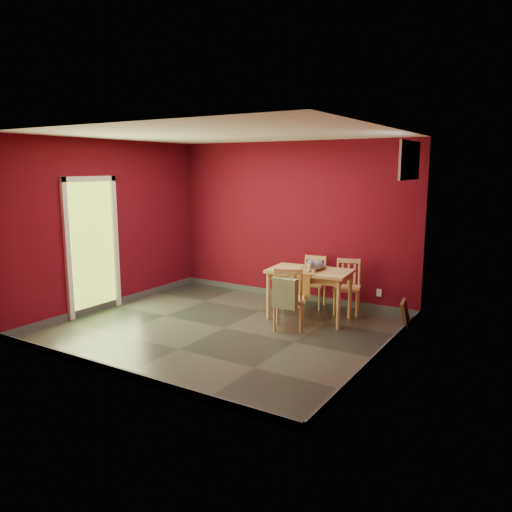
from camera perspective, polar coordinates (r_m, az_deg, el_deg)
The scene contains 13 objects.
ground at distance 7.21m, azimuth -3.61°, elevation -8.20°, with size 4.50×4.50×0.00m, color #2D342D.
room_shell at distance 7.20m, azimuth -3.61°, elevation -7.82°, with size 4.50×4.50×4.50m.
doorway at distance 8.16m, azimuth -18.27°, elevation 1.57°, with size 0.06×1.01×2.13m.
window at distance 6.81m, azimuth 17.11°, elevation 10.40°, with size 0.05×0.90×0.50m.
outlet_plate at distance 8.17m, azimuth 13.89°, elevation -4.10°, with size 0.08×0.01×0.12m, color silver.
dining_table at distance 7.50m, azimuth 6.16°, elevation -2.28°, with size 1.27×0.81×0.76m.
table_runner at distance 7.39m, azimuth 5.76°, elevation -2.16°, with size 0.41×0.76×0.37m.
chair_far_left at distance 8.24m, azimuth 6.54°, elevation -2.86°, with size 0.44×0.44×0.83m.
chair_far_right at distance 7.96m, azimuth 10.40°, elevation -3.37°, with size 0.49×0.49×0.85m.
chair_near at distance 7.02m, azimuth 3.76°, elevation -4.78°, with size 0.55×0.55×0.91m.
tote_bag at distance 6.78m, azimuth 3.35°, elevation -4.27°, with size 0.35×0.20×0.48m.
cat at distance 7.43m, azimuth 6.88°, elevation -0.84°, with size 0.22×0.42×0.21m, color slate, non-canonical shape.
picture_frame at distance 7.46m, azimuth 16.69°, elevation -6.41°, with size 0.19×0.41×0.39m.
Camera 1 is at (3.97, -5.58, 2.26)m, focal length 35.00 mm.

